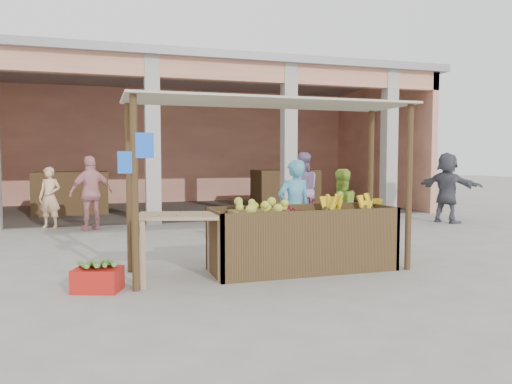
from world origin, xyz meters
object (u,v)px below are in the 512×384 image
object	(u,v)px
fruit_stall	(302,242)
vendor_blue	(294,206)
vendor_green	(340,209)
motorcycle	(288,220)
red_crate	(98,280)
side_table	(178,225)

from	to	relation	value
fruit_stall	vendor_blue	distance (m)	0.95
vendor_green	motorcycle	world-z (taller)	vendor_green
fruit_stall	red_crate	distance (m)	2.82
red_crate	motorcycle	distance (m)	4.08
vendor_blue	motorcycle	xyz separation A→B (m)	(0.34, 1.18, -0.39)
fruit_stall	side_table	world-z (taller)	side_table
side_table	motorcycle	distance (m)	3.12
red_crate	vendor_blue	bearing A→B (deg)	41.12
side_table	vendor_blue	world-z (taller)	vendor_blue
red_crate	motorcycle	size ratio (longest dim) A/B	0.31
side_table	vendor_green	size ratio (longest dim) A/B	0.82
motorcycle	fruit_stall	bearing A→B (deg)	175.65
side_table	vendor_green	world-z (taller)	vendor_green
side_table	vendor_blue	xyz separation A→B (m)	(1.98, 0.88, 0.11)
vendor_green	red_crate	bearing A→B (deg)	19.97
side_table	vendor_green	xyz separation A→B (m)	(2.91, 1.09, 0.02)
vendor_green	motorcycle	bearing A→B (deg)	-58.05
vendor_green	vendor_blue	bearing A→B (deg)	14.12
vendor_blue	side_table	bearing A→B (deg)	17.33
fruit_stall	motorcycle	xyz separation A→B (m)	(0.55, 1.99, 0.05)
vendor_blue	fruit_stall	bearing A→B (deg)	69.04
side_table	motorcycle	world-z (taller)	motorcycle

